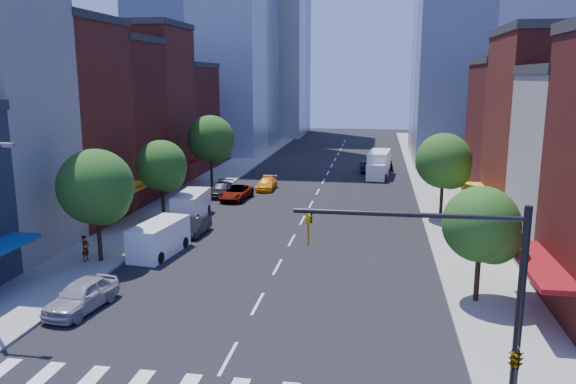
# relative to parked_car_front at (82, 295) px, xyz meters

# --- Properties ---
(ground) EXTENTS (220.00, 220.00, 0.00)m
(ground) POSITION_rel_parked_car_front_xyz_m (8.82, -3.79, -0.80)
(ground) COLOR black
(ground) RESTS_ON ground
(sidewalk_left) EXTENTS (5.00, 120.00, 0.15)m
(sidewalk_left) POSITION_rel_parked_car_front_xyz_m (-3.68, 36.21, -0.73)
(sidewalk_left) COLOR gray
(sidewalk_left) RESTS_ON ground
(sidewalk_right) EXTENTS (5.00, 120.00, 0.15)m
(sidewalk_right) POSITION_rel_parked_car_front_xyz_m (21.32, 36.21, -0.73)
(sidewalk_right) COLOR gray
(sidewalk_right) RESTS_ON ground
(bldg_left_2) EXTENTS (12.00, 9.00, 16.00)m
(bldg_left_2) POSITION_rel_parked_car_front_xyz_m (-12.18, 16.71, 7.20)
(bldg_left_2) COLOR maroon
(bldg_left_2) RESTS_ON ground
(bldg_left_3) EXTENTS (12.00, 8.00, 15.00)m
(bldg_left_3) POSITION_rel_parked_car_front_xyz_m (-12.18, 25.21, 6.70)
(bldg_left_3) COLOR #501914
(bldg_left_3) RESTS_ON ground
(bldg_left_4) EXTENTS (12.00, 9.00, 17.00)m
(bldg_left_4) POSITION_rel_parked_car_front_xyz_m (-12.18, 33.71, 7.70)
(bldg_left_4) COLOR maroon
(bldg_left_4) RESTS_ON ground
(bldg_left_5) EXTENTS (12.00, 10.00, 13.00)m
(bldg_left_5) POSITION_rel_parked_car_front_xyz_m (-12.18, 43.21, 5.70)
(bldg_left_5) COLOR #501914
(bldg_left_5) RESTS_ON ground
(bldg_right_3) EXTENTS (12.00, 10.00, 13.00)m
(bldg_right_3) POSITION_rel_parked_car_front_xyz_m (29.82, 30.21, 5.70)
(bldg_right_3) COLOR #501914
(bldg_right_3) RESTS_ON ground
(traffic_signal) EXTENTS (7.24, 2.24, 8.00)m
(traffic_signal) POSITION_rel_parked_car_front_xyz_m (18.76, -8.29, 3.35)
(traffic_signal) COLOR black
(traffic_signal) RESTS_ON sidewalk_right
(tree_left_near) EXTENTS (4.80, 4.80, 7.30)m
(tree_left_near) POSITION_rel_parked_car_front_xyz_m (-2.53, 7.13, 4.06)
(tree_left_near) COLOR black
(tree_left_near) RESTS_ON sidewalk_left
(tree_left_mid) EXTENTS (4.20, 4.20, 6.65)m
(tree_left_mid) POSITION_rel_parked_car_front_xyz_m (-2.53, 18.13, 3.72)
(tree_left_mid) COLOR black
(tree_left_mid) RESTS_ON sidewalk_left
(tree_left_far) EXTENTS (5.00, 5.00, 7.75)m
(tree_left_far) POSITION_rel_parked_car_front_xyz_m (-2.53, 32.13, 4.40)
(tree_left_far) COLOR black
(tree_left_far) RESTS_ON sidewalk_left
(tree_right_near) EXTENTS (4.00, 4.00, 6.20)m
(tree_right_near) POSITION_rel_parked_car_front_xyz_m (20.47, 4.13, 3.39)
(tree_right_near) COLOR black
(tree_right_near) RESTS_ON sidewalk_right
(tree_right_far) EXTENTS (4.60, 4.60, 7.20)m
(tree_right_far) POSITION_rel_parked_car_front_xyz_m (20.47, 22.13, 4.06)
(tree_right_far) COLOR black
(tree_right_far) RESTS_ON sidewalk_right
(parked_car_front) EXTENTS (2.47, 4.91, 1.61)m
(parked_car_front) POSITION_rel_parked_car_front_xyz_m (0.00, 0.00, 0.00)
(parked_car_front) COLOR #A2A2A7
(parked_car_front) RESTS_ON ground
(parked_car_second) EXTENTS (1.45, 3.94, 1.29)m
(parked_car_second) POSITION_rel_parked_car_front_xyz_m (1.32, 14.60, -0.16)
(parked_car_second) COLOR black
(parked_car_second) RESTS_ON ground
(parked_car_third) EXTENTS (2.73, 5.15, 1.38)m
(parked_car_third) POSITION_rel_parked_car_front_xyz_m (1.32, 27.17, -0.11)
(parked_car_third) COLOR #999999
(parked_car_third) RESTS_ON ground
(parked_car_rear) EXTENTS (2.03, 4.76, 1.37)m
(parked_car_rear) POSITION_rel_parked_car_front_xyz_m (-0.68, 28.67, -0.12)
(parked_car_rear) COLOR black
(parked_car_rear) RESTS_ON ground
(cargo_van_near) EXTENTS (2.71, 5.48, 2.25)m
(cargo_van_near) POSITION_rel_parked_car_front_xyz_m (0.40, 9.43, 0.31)
(cargo_van_near) COLOR white
(cargo_van_near) RESTS_ON ground
(cargo_van_far) EXTENTS (2.33, 5.32, 2.23)m
(cargo_van_far) POSITION_rel_parked_car_front_xyz_m (-0.68, 19.43, 0.30)
(cargo_van_far) COLOR white
(cargo_van_far) RESTS_ON ground
(taxi) EXTENTS (1.80, 4.39, 1.27)m
(taxi) POSITION_rel_parked_car_front_xyz_m (3.28, 32.54, -0.17)
(taxi) COLOR #FFA00D
(taxi) RESTS_ON ground
(traffic_car_oncoming) EXTENTS (1.82, 4.36, 1.40)m
(traffic_car_oncoming) POSITION_rel_parked_car_front_xyz_m (13.54, 45.75, -0.10)
(traffic_car_oncoming) COLOR black
(traffic_car_oncoming) RESTS_ON ground
(traffic_car_far) EXTENTS (1.88, 4.60, 1.56)m
(traffic_car_far) POSITION_rel_parked_car_front_xyz_m (15.98, 48.37, -0.02)
(traffic_car_far) COLOR #999999
(traffic_car_far) RESTS_ON ground
(box_truck) EXTENTS (2.92, 7.78, 3.06)m
(box_truck) POSITION_rel_parked_car_front_xyz_m (15.07, 42.37, 0.65)
(box_truck) COLOR white
(box_truck) RESTS_ON ground
(pedestrian_near) EXTENTS (0.50, 0.68, 1.72)m
(pedestrian_near) POSITION_rel_parked_car_front_xyz_m (-3.57, 6.96, 0.21)
(pedestrian_near) COLOR #999999
(pedestrian_near) RESTS_ON sidewalk_left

